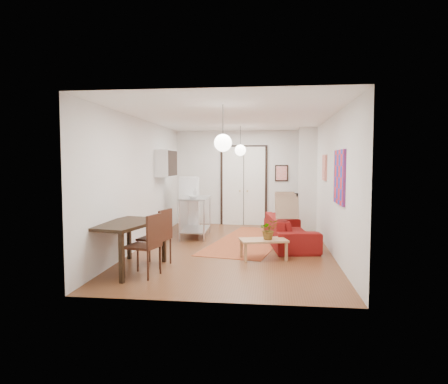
# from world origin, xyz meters

# --- Properties ---
(floor) EXTENTS (7.00, 7.00, 0.00)m
(floor) POSITION_xyz_m (0.00, 0.00, 0.00)
(floor) COLOR brown
(floor) RESTS_ON ground
(ceiling) EXTENTS (4.20, 7.00, 0.02)m
(ceiling) POSITION_xyz_m (0.00, 0.00, 2.90)
(ceiling) COLOR white
(ceiling) RESTS_ON wall_back
(wall_back) EXTENTS (4.20, 0.02, 2.90)m
(wall_back) POSITION_xyz_m (0.00, 3.50, 1.45)
(wall_back) COLOR silver
(wall_back) RESTS_ON floor
(wall_front) EXTENTS (4.20, 0.02, 2.90)m
(wall_front) POSITION_xyz_m (0.00, -3.50, 1.45)
(wall_front) COLOR silver
(wall_front) RESTS_ON floor
(wall_left) EXTENTS (0.02, 7.00, 2.90)m
(wall_left) POSITION_xyz_m (-2.10, 0.00, 1.45)
(wall_left) COLOR silver
(wall_left) RESTS_ON floor
(wall_right) EXTENTS (0.02, 7.00, 2.90)m
(wall_right) POSITION_xyz_m (2.10, 0.00, 1.45)
(wall_right) COLOR silver
(wall_right) RESTS_ON floor
(double_doors) EXTENTS (1.44, 0.06, 2.50)m
(double_doors) POSITION_xyz_m (0.00, 3.46, 1.20)
(double_doors) COLOR white
(double_doors) RESTS_ON wall_back
(stub_partition) EXTENTS (0.50, 0.10, 2.90)m
(stub_partition) POSITION_xyz_m (1.85, 2.55, 1.45)
(stub_partition) COLOR silver
(stub_partition) RESTS_ON floor
(wall_cabinet) EXTENTS (0.35, 1.00, 0.70)m
(wall_cabinet) POSITION_xyz_m (-1.92, 1.50, 1.90)
(wall_cabinet) COLOR white
(wall_cabinet) RESTS_ON wall_left
(painting_popart) EXTENTS (0.05, 1.00, 1.00)m
(painting_popart) POSITION_xyz_m (2.08, -1.25, 1.65)
(painting_popart) COLOR red
(painting_popart) RESTS_ON wall_right
(painting_abstract) EXTENTS (0.05, 0.50, 0.60)m
(painting_abstract) POSITION_xyz_m (2.08, 0.80, 1.80)
(painting_abstract) COLOR beige
(painting_abstract) RESTS_ON wall_right
(poster_back) EXTENTS (0.40, 0.03, 0.50)m
(poster_back) POSITION_xyz_m (1.15, 3.47, 1.60)
(poster_back) COLOR red
(poster_back) RESTS_ON wall_back
(print_left) EXTENTS (0.03, 0.44, 0.54)m
(print_left) POSITION_xyz_m (-2.07, 2.00, 1.95)
(print_left) COLOR #92613D
(print_left) RESTS_ON wall_left
(pendant_back) EXTENTS (0.30, 0.30, 0.80)m
(pendant_back) POSITION_xyz_m (0.00, 2.00, 2.25)
(pendant_back) COLOR white
(pendant_back) RESTS_ON ceiling
(pendant_front) EXTENTS (0.30, 0.30, 0.80)m
(pendant_front) POSITION_xyz_m (0.00, -2.00, 2.25)
(pendant_front) COLOR white
(pendant_front) RESTS_ON ceiling
(kilim_rug) EXTENTS (2.19, 4.11, 0.01)m
(kilim_rug) POSITION_xyz_m (0.31, 0.91, 0.00)
(kilim_rug) COLOR #B5542D
(kilim_rug) RESTS_ON floor
(sofa) EXTENTS (1.23, 2.45, 0.68)m
(sofa) POSITION_xyz_m (1.27, 0.50, 0.34)
(sofa) COLOR maroon
(sofa) RESTS_ON floor
(coffee_table) EXTENTS (1.01, 0.73, 0.40)m
(coffee_table) POSITION_xyz_m (0.68, -0.96, 0.35)
(coffee_table) COLOR tan
(coffee_table) RESTS_ON floor
(potted_plant) EXTENTS (0.39, 0.42, 0.39)m
(potted_plant) POSITION_xyz_m (0.78, -0.96, 0.60)
(potted_plant) COLOR #346A2F
(potted_plant) RESTS_ON coffee_table
(kitchen_counter) EXTENTS (0.72, 1.37, 1.03)m
(kitchen_counter) POSITION_xyz_m (-1.10, 1.26, 0.69)
(kitchen_counter) COLOR silver
(kitchen_counter) RESTS_ON floor
(bowl) EXTENTS (0.25, 0.25, 0.06)m
(bowl) POSITION_xyz_m (-1.10, 0.96, 1.06)
(bowl) COLOR silver
(bowl) RESTS_ON kitchen_counter
(soap_bottle) EXTENTS (0.10, 0.10, 0.21)m
(soap_bottle) POSITION_xyz_m (-1.15, 1.51, 1.14)
(soap_bottle) COLOR teal
(soap_bottle) RESTS_ON kitchen_counter
(fridge) EXTENTS (0.60, 0.60, 1.52)m
(fridge) POSITION_xyz_m (-1.43, 2.14, 0.76)
(fridge) COLOR white
(fridge) RESTS_ON floor
(dining_table) EXTENTS (1.20, 1.70, 0.86)m
(dining_table) POSITION_xyz_m (-1.75, -2.01, 0.76)
(dining_table) COLOR black
(dining_table) RESTS_ON floor
(dining_chair_near) EXTENTS (0.60, 0.77, 1.06)m
(dining_chair_near) POSITION_xyz_m (-1.33, -1.55, 0.62)
(dining_chair_near) COLOR #3C1E13
(dining_chair_near) RESTS_ON floor
(dining_chair_far) EXTENTS (0.60, 0.77, 1.06)m
(dining_chair_far) POSITION_xyz_m (-1.33, -2.25, 0.62)
(dining_chair_far) COLOR #3C1E13
(dining_chair_far) RESTS_ON floor
(black_side_chair) EXTENTS (0.57, 0.57, 1.05)m
(black_side_chair) POSITION_xyz_m (1.64, 3.07, 0.62)
(black_side_chair) COLOR black
(black_side_chair) RESTS_ON floor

